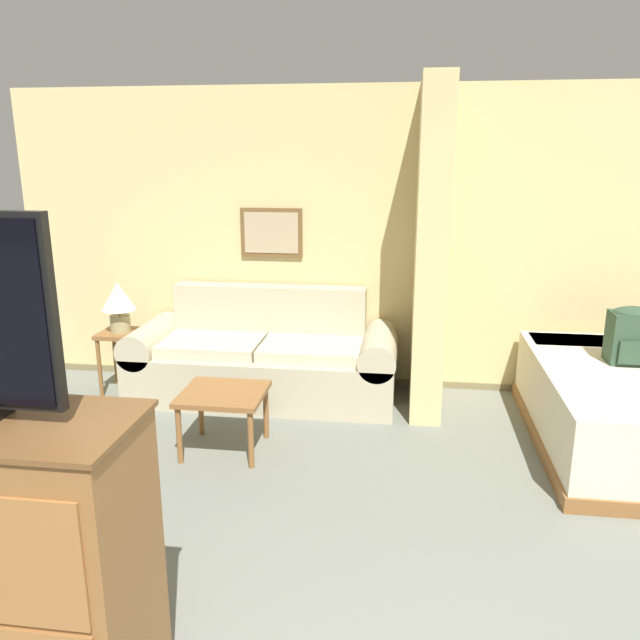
% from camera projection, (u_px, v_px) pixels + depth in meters
% --- Properties ---
extents(wall_back, '(7.26, 0.16, 2.60)m').
position_uv_depth(wall_back, '(421.00, 243.00, 5.39)').
color(wall_back, '#DBC484').
rests_on(wall_back, ground_plane).
extents(wall_partition_pillar, '(0.24, 0.87, 2.60)m').
position_uv_depth(wall_partition_pillar, '(431.00, 251.00, 4.91)').
color(wall_partition_pillar, '#DBC484').
rests_on(wall_partition_pillar, ground_plane).
extents(couch, '(2.27, 0.84, 0.92)m').
position_uv_depth(couch, '(264.00, 360.00, 5.35)').
color(couch, '#B7AD8E').
rests_on(couch, ground_plane).
extents(coffee_table, '(0.58, 0.54, 0.44)m').
position_uv_depth(coffee_table, '(223.00, 400.00, 4.35)').
color(coffee_table, brown).
rests_on(coffee_table, ground_plane).
extents(side_table, '(0.36, 0.36, 0.55)m').
position_uv_depth(side_table, '(122.00, 344.00, 5.44)').
color(side_table, brown).
rests_on(side_table, ground_plane).
extents(table_lamp, '(0.29, 0.29, 0.43)m').
position_uv_depth(table_lamp, '(118.00, 301.00, 5.34)').
color(table_lamp, tan).
rests_on(table_lamp, side_table).
extents(backpack, '(0.32, 0.25, 0.41)m').
position_uv_depth(backpack, '(633.00, 334.00, 4.46)').
color(backpack, '#2D4733').
rests_on(backpack, bed).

